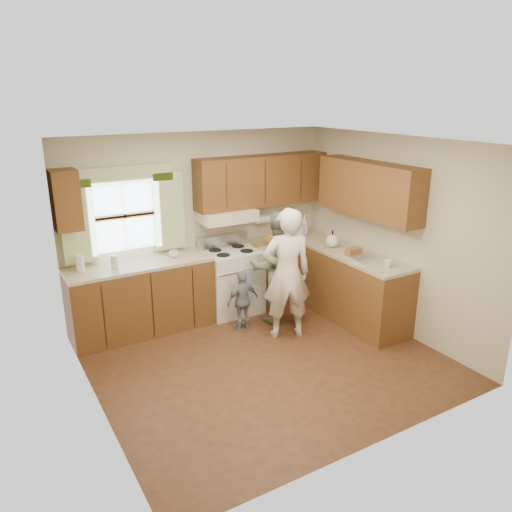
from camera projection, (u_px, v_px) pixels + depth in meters
room at (267, 259)px, 5.45m from camera, size 3.80×3.80×3.80m
kitchen_fixtures at (263, 258)px, 6.76m from camera, size 3.80×2.25×2.15m
stove at (231, 280)px, 7.02m from camera, size 0.76×0.67×1.07m
woman_left at (287, 274)px, 6.18m from camera, size 0.71×0.58×1.68m
woman_right at (277, 267)px, 6.64m from camera, size 0.92×0.84×1.53m
child at (243, 300)px, 6.49m from camera, size 0.49×0.24×0.80m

